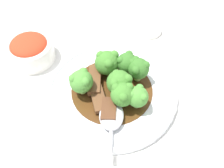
% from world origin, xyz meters
% --- Properties ---
extents(ground_plane, '(4.00, 4.00, 0.00)m').
position_xyz_m(ground_plane, '(0.00, 0.00, 0.00)').
color(ground_plane, white).
extents(main_plate, '(0.26, 0.26, 0.02)m').
position_xyz_m(main_plate, '(0.00, 0.00, 0.01)').
color(main_plate, white).
rests_on(main_plate, ground_plane).
extents(beef_strip_0, '(0.04, 0.05, 0.02)m').
position_xyz_m(beef_strip_0, '(0.02, 0.05, 0.03)').
color(beef_strip_0, '#56331E').
rests_on(beef_strip_0, main_plate).
extents(beef_strip_1, '(0.04, 0.07, 0.01)m').
position_xyz_m(beef_strip_1, '(0.03, -0.02, 0.03)').
color(beef_strip_1, brown).
rests_on(beef_strip_1, main_plate).
extents(beef_strip_2, '(0.03, 0.07, 0.01)m').
position_xyz_m(beef_strip_2, '(0.03, 0.02, 0.02)').
color(beef_strip_2, brown).
rests_on(beef_strip_2, main_plate).
extents(broccoli_floret_0, '(0.05, 0.05, 0.05)m').
position_xyz_m(broccoli_floret_0, '(0.06, -0.01, 0.05)').
color(broccoli_floret_0, '#8EB756').
rests_on(broccoli_floret_0, main_plate).
extents(broccoli_floret_1, '(0.04, 0.04, 0.05)m').
position_xyz_m(broccoli_floret_1, '(-0.06, -0.01, 0.05)').
color(broccoli_floret_1, '#8EB756').
rests_on(broccoli_floret_1, main_plate).
extents(broccoli_floret_2, '(0.04, 0.04, 0.05)m').
position_xyz_m(broccoli_floret_2, '(-0.01, 0.04, 0.05)').
color(broccoli_floret_2, '#7FA84C').
rests_on(broccoli_floret_2, main_plate).
extents(broccoli_floret_3, '(0.04, 0.04, 0.05)m').
position_xyz_m(broccoli_floret_3, '(-0.04, -0.03, 0.05)').
color(broccoli_floret_3, '#8EB756').
rests_on(broccoli_floret_3, main_plate).
extents(broccoli_floret_4, '(0.05, 0.05, 0.05)m').
position_xyz_m(broccoli_floret_4, '(-0.01, 0.01, 0.05)').
color(broccoli_floret_4, '#7FA84C').
rests_on(broccoli_floret_4, main_plate).
extents(broccoli_floret_5, '(0.05, 0.05, 0.05)m').
position_xyz_m(broccoli_floret_5, '(-0.00, -0.04, 0.05)').
color(broccoli_floret_5, '#8EB756').
rests_on(broccoli_floret_5, main_plate).
extents(broccoli_floret_6, '(0.04, 0.04, 0.05)m').
position_xyz_m(broccoli_floret_6, '(-0.04, 0.05, 0.05)').
color(broccoli_floret_6, '#7FA84C').
rests_on(broccoli_floret_6, main_plate).
extents(serving_spoon, '(0.08, 0.22, 0.01)m').
position_xyz_m(serving_spoon, '(0.02, 0.08, 0.03)').
color(serving_spoon, '#B7B7BC').
rests_on(serving_spoon, main_plate).
extents(side_bowl_kimchi, '(0.10, 0.10, 0.06)m').
position_xyz_m(side_bowl_kimchi, '(0.15, -0.14, 0.03)').
color(side_bowl_kimchi, white).
rests_on(side_bowl_kimchi, ground_plane).
extents(sauce_dish, '(0.06, 0.06, 0.01)m').
position_xyz_m(sauce_dish, '(-0.13, -0.17, 0.01)').
color(sauce_dish, white).
rests_on(sauce_dish, ground_plane).
extents(paper_napkin, '(0.13, 0.11, 0.01)m').
position_xyz_m(paper_napkin, '(-0.18, 0.11, 0.00)').
color(paper_napkin, silver).
rests_on(paper_napkin, ground_plane).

